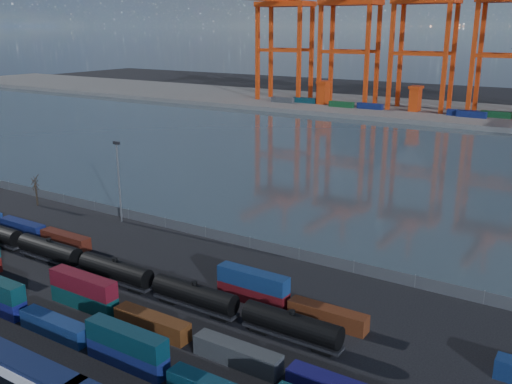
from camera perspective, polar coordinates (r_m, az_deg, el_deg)
The scene contains 13 objects.
ground at distance 83.00m, azimuth -11.47°, elevation -11.58°, with size 700.00×700.00×0.00m, color black.
harbor_water at distance 169.67m, azimuth 13.80°, elevation 2.72°, with size 700.00×700.00×0.00m, color #324148.
far_quay at distance 269.56m, azimuth 21.28°, elevation 7.19°, with size 700.00×70.00×2.00m, color #514F4C.
container_row_south at distance 71.00m, azimuth -13.28°, elevation -14.96°, with size 113.15×2.28×4.86m.
container_row_mid at distance 86.22m, azimuth -17.42°, elevation -9.71°, with size 141.12×2.32×4.94m.
container_row_north at distance 82.93m, azimuth 0.04°, elevation -10.12°, with size 140.17×2.25×4.81m.
tanker_string at distance 102.21m, azimuth -19.92°, elevation -5.50°, with size 106.78×2.96×4.24m.
waterfront_fence at distance 102.46m, azimuth -0.61°, elevation -5.10°, with size 160.12×0.12×2.20m.
bare_tree at distance 134.71m, azimuth -21.14°, elevation 0.15°, with size 1.76×1.84×7.12m.
yard_light_mast at distance 116.94m, azimuth -13.57°, elevation 1.42°, with size 1.60×0.40×16.60m.
gantry_cranes at distance 261.90m, azimuth 20.27°, elevation 16.37°, with size 202.14×52.11×70.56m.
quay_containers at distance 257.63m, azimuth 18.25°, elevation 7.62°, with size 172.58×10.99×2.60m.
straddle_carriers at distance 259.49m, azimuth 20.42°, elevation 8.49°, with size 140.00×7.00×11.10m.
Camera 1 is at (52.37, -51.79, 38.28)m, focal length 40.00 mm.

